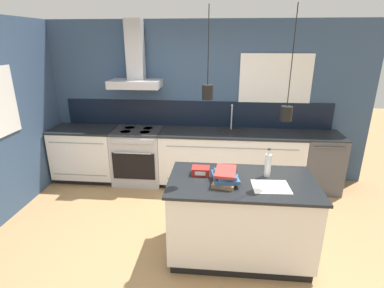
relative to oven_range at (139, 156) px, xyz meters
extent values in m
plane|color=#A87F51|center=(0.94, -1.69, -0.46)|extent=(16.00, 16.00, 0.00)
cube|color=#354C6B|center=(0.94, 0.34, 0.84)|extent=(5.60, 0.06, 2.60)
cube|color=black|center=(0.94, 0.30, 0.67)|extent=(4.42, 0.02, 0.43)
cube|color=white|center=(2.19, 0.30, 1.16)|extent=(1.12, 0.01, 0.96)
cube|color=black|center=(2.19, 0.31, 1.16)|extent=(1.04, 0.01, 0.88)
cube|color=#B5B5BA|center=(0.00, 0.08, 1.18)|extent=(0.80, 0.46, 0.12)
cube|color=#B5B5BA|center=(0.00, 0.17, 1.69)|extent=(0.26, 0.20, 0.90)
cylinder|color=black|center=(1.21, -1.67, 1.79)|extent=(0.01, 0.01, 0.71)
cylinder|color=black|center=(1.21, -1.67, 1.37)|extent=(0.11, 0.11, 0.14)
sphere|color=#F9D18C|center=(1.21, -1.67, 1.37)|extent=(0.06, 0.06, 0.06)
cylinder|color=black|center=(1.96, -1.71, 1.70)|extent=(0.01, 0.01, 0.89)
cylinder|color=black|center=(1.96, -1.71, 1.18)|extent=(0.11, 0.11, 0.14)
sphere|color=#F9D18C|center=(1.96, -1.71, 1.18)|extent=(0.06, 0.06, 0.06)
cube|color=#354C6B|center=(-1.49, -0.99, 0.84)|extent=(0.06, 3.80, 2.60)
cube|color=black|center=(-0.91, 0.03, -0.41)|extent=(0.99, 0.56, 0.09)
cube|color=white|center=(-0.91, 0.00, 0.03)|extent=(1.02, 0.62, 0.79)
cube|color=gray|center=(-0.91, -0.31, 0.30)|extent=(0.90, 0.01, 0.01)
cube|color=gray|center=(-0.91, -0.31, -0.25)|extent=(0.90, 0.01, 0.01)
cube|color=black|center=(-0.91, 0.00, 0.44)|extent=(1.04, 0.64, 0.03)
cube|color=black|center=(1.53, 0.03, -0.41)|extent=(2.19, 0.56, 0.09)
cube|color=white|center=(1.53, 0.00, 0.03)|extent=(2.25, 0.62, 0.79)
cube|color=gray|center=(1.53, -0.31, 0.30)|extent=(1.98, 0.01, 0.01)
cube|color=gray|center=(1.53, -0.31, -0.25)|extent=(1.98, 0.01, 0.01)
cube|color=black|center=(1.53, 0.00, 0.44)|extent=(2.28, 0.64, 0.03)
cube|color=#262628|center=(1.53, 0.05, 0.45)|extent=(0.48, 0.34, 0.01)
cylinder|color=#B5B5BA|center=(1.53, 0.18, 0.65)|extent=(0.02, 0.02, 0.40)
sphere|color=#B5B5BA|center=(1.53, 0.18, 0.85)|extent=(0.03, 0.03, 0.03)
cylinder|color=#B5B5BA|center=(1.53, 0.12, 0.83)|extent=(0.02, 0.12, 0.02)
cube|color=#B5B5BA|center=(0.00, 0.00, -0.02)|extent=(0.79, 0.62, 0.87)
cube|color=black|center=(0.00, -0.31, -0.06)|extent=(0.68, 0.02, 0.44)
cylinder|color=#B5B5BA|center=(0.00, -0.34, 0.17)|extent=(0.59, 0.02, 0.02)
cube|color=#B5B5BA|center=(0.00, -0.32, 0.36)|extent=(0.68, 0.02, 0.07)
cube|color=#2D2D30|center=(0.00, 0.00, 0.43)|extent=(0.79, 0.60, 0.04)
cylinder|color=black|center=(-0.16, 0.11, 0.45)|extent=(0.17, 0.17, 0.00)
cylinder|color=black|center=(0.16, 0.11, 0.45)|extent=(0.17, 0.17, 0.00)
cylinder|color=black|center=(-0.16, -0.10, 0.45)|extent=(0.17, 0.17, 0.00)
cylinder|color=black|center=(0.16, -0.10, 0.45)|extent=(0.17, 0.17, 0.00)
cube|color=#4C4C51|center=(2.95, 0.00, -0.01)|extent=(0.58, 0.62, 0.89)
cube|color=black|center=(2.95, 0.00, 0.44)|extent=(0.58, 0.62, 0.02)
cylinder|color=#4C4C51|center=(2.95, -0.33, 0.36)|extent=(0.44, 0.02, 0.02)
cube|color=black|center=(1.59, -1.70, -0.41)|extent=(1.44, 0.79, 0.09)
cube|color=white|center=(1.59, -1.70, 0.03)|extent=(1.50, 0.82, 0.79)
cube|color=black|center=(1.59, -1.70, 0.44)|extent=(1.55, 0.87, 0.03)
cylinder|color=silver|center=(1.86, -1.57, 0.58)|extent=(0.07, 0.07, 0.25)
cylinder|color=silver|center=(1.86, -1.57, 0.73)|extent=(0.03, 0.03, 0.06)
cylinder|color=#262628|center=(1.86, -1.57, 0.76)|extent=(0.03, 0.03, 0.01)
cube|color=olive|center=(1.41, -1.78, 0.48)|extent=(0.28, 0.35, 0.04)
cube|color=#335684|center=(1.41, -1.77, 0.52)|extent=(0.30, 0.34, 0.04)
cube|color=#335684|center=(1.40, -1.77, 0.55)|extent=(0.23, 0.30, 0.03)
cube|color=#B2332D|center=(1.41, -1.77, 0.58)|extent=(0.23, 0.34, 0.03)
cube|color=red|center=(1.15, -1.59, 0.50)|extent=(0.19, 0.14, 0.08)
cube|color=white|center=(1.15, -1.66, 0.50)|extent=(0.11, 0.01, 0.04)
cube|color=silver|center=(1.86, -1.82, 0.46)|extent=(0.38, 0.32, 0.01)
camera|label=1|loc=(1.33, -4.56, 1.85)|focal=28.00mm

